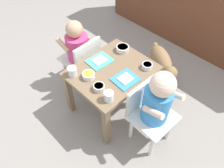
% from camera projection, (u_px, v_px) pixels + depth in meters
% --- Properties ---
extents(ground_plane, '(7.00, 7.00, 0.00)m').
position_uv_depth(ground_plane, '(112.00, 105.00, 1.91)').
color(ground_plane, gray).
extents(kitchen_cabinet_back, '(2.14, 0.32, 0.95)m').
position_uv_depth(kitchen_cabinet_back, '(204.00, 4.00, 2.15)').
color(kitchen_cabinet_back, brown).
rests_on(kitchen_cabinet_back, ground).
extents(dining_table, '(0.49, 0.59, 0.43)m').
position_uv_depth(dining_table, '(112.00, 78.00, 1.64)').
color(dining_table, '#7A6047').
rests_on(dining_table, ground).
extents(seated_child_left, '(0.29, 0.29, 0.64)m').
position_uv_depth(seated_child_left, '(78.00, 48.00, 1.80)').
color(seated_child_left, silver).
rests_on(seated_child_left, ground).
extents(seated_child_right, '(0.29, 0.29, 0.70)m').
position_uv_depth(seated_child_right, '(156.00, 102.00, 1.38)').
color(seated_child_right, silver).
rests_on(seated_child_right, ground).
extents(dog, '(0.44, 0.35, 0.32)m').
position_uv_depth(dog, '(162.00, 62.00, 1.97)').
color(dog, olive).
rests_on(dog, ground).
extents(food_tray_left, '(0.15, 0.18, 0.02)m').
position_uv_depth(food_tray_left, '(100.00, 60.00, 1.64)').
color(food_tray_left, '#4CC6BC').
rests_on(food_tray_left, dining_table).
extents(food_tray_right, '(0.16, 0.18, 0.02)m').
position_uv_depth(food_tray_right, '(126.00, 79.00, 1.52)').
color(food_tray_right, '#388CD8').
rests_on(food_tray_right, dining_table).
extents(water_cup_left, '(0.07, 0.07, 0.07)m').
position_uv_depth(water_cup_left, '(72.00, 72.00, 1.53)').
color(water_cup_left, white).
rests_on(water_cup_left, dining_table).
extents(water_cup_right, '(0.06, 0.06, 0.07)m').
position_uv_depth(water_cup_right, '(109.00, 97.00, 1.38)').
color(water_cup_right, white).
rests_on(water_cup_right, dining_table).
extents(cereal_bowl_right_side, '(0.08, 0.08, 0.04)m').
position_uv_depth(cereal_bowl_right_side, '(99.00, 87.00, 1.45)').
color(cereal_bowl_right_side, silver).
rests_on(cereal_bowl_right_side, dining_table).
extents(veggie_bowl_far, '(0.10, 0.10, 0.04)m').
position_uv_depth(veggie_bowl_far, '(123.00, 48.00, 1.72)').
color(veggie_bowl_far, silver).
rests_on(veggie_bowl_far, dining_table).
extents(cereal_bowl_left_side, '(0.08, 0.08, 0.04)m').
position_uv_depth(cereal_bowl_left_side, '(147.00, 66.00, 1.58)').
color(cereal_bowl_left_side, white).
rests_on(cereal_bowl_left_side, dining_table).
extents(veggie_bowl_near, '(0.09, 0.09, 0.04)m').
position_uv_depth(veggie_bowl_near, '(89.00, 75.00, 1.52)').
color(veggie_bowl_near, white).
rests_on(veggie_bowl_near, dining_table).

